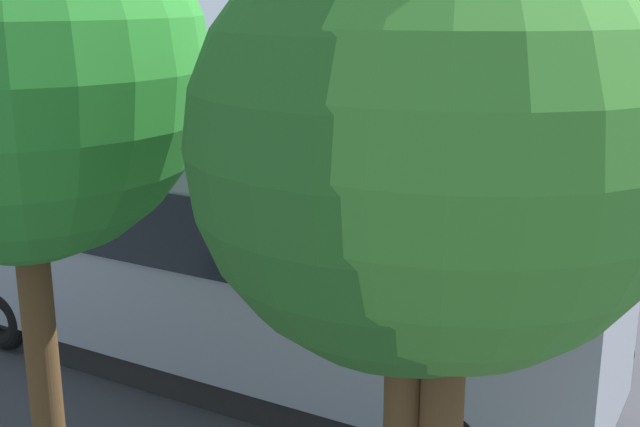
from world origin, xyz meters
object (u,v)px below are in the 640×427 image
(parked_motorcycle_dark, at_px, (242,283))
(traffic_cone, at_px, (342,211))
(stunt_motorcycle, at_px, (261,195))
(tree_far, at_px, (11,40))
(spectator_right, at_px, (289,247))
(spectator_far_right, at_px, (237,241))
(tour_bus, at_px, (237,264))
(parked_motorcycle_silver, at_px, (562,336))
(spectator_centre, at_px, (334,255))
(spectator_left, at_px, (384,263))
(tree_right, at_px, (414,114))
(tree_centre, at_px, (455,109))
(spectator_far_left, at_px, (426,277))

(parked_motorcycle_dark, distance_m, traffic_cone, 5.76)
(stunt_motorcycle, distance_m, tree_far, 12.44)
(spectator_right, relative_size, spectator_far_right, 0.97)
(tour_bus, xyz_separation_m, parked_motorcycle_silver, (-4.16, -2.18, -1.16))
(spectator_centre, distance_m, tree_far, 7.57)
(spectator_right, height_order, spectator_far_right, spectator_far_right)
(tour_bus, height_order, spectator_left, tour_bus)
(parked_motorcycle_silver, distance_m, tree_right, 7.36)
(tour_bus, relative_size, spectator_centre, 6.14)
(tour_bus, bearing_deg, spectator_far_right, -58.54)
(spectator_left, xyz_separation_m, spectator_far_right, (2.77, 0.05, 0.03))
(tree_centre, distance_m, tree_right, 0.30)
(parked_motorcycle_dark, height_order, tree_right, tree_right)
(tour_bus, relative_size, spectator_far_left, 6.11)
(spectator_centre, distance_m, spectator_right, 0.87)
(spectator_centre, xyz_separation_m, spectator_far_right, (1.83, 0.15, 0.06))
(parked_motorcycle_silver, relative_size, tree_far, 0.29)
(tree_right, distance_m, tree_far, 3.85)
(parked_motorcycle_silver, xyz_separation_m, parked_motorcycle_dark, (5.35, 0.12, 0.00))
(tree_centre, relative_size, tree_right, 1.00)
(spectator_right, height_order, parked_motorcycle_dark, spectator_right)
(spectator_centre, bearing_deg, tree_far, 88.33)
(spectator_centre, xyz_separation_m, parked_motorcycle_silver, (-3.90, 0.54, -0.52))
(stunt_motorcycle, distance_m, tree_centre, 14.35)
(parked_motorcycle_dark, relative_size, tree_right, 0.32)
(spectator_right, bearing_deg, spectator_far_right, 9.50)
(spectator_far_right, height_order, tree_far, tree_far)
(parked_motorcycle_dark, relative_size, traffic_cone, 3.26)
(spectator_far_right, relative_size, parked_motorcycle_dark, 0.86)
(spectator_far_left, bearing_deg, parked_motorcycle_silver, 175.77)
(parked_motorcycle_silver, distance_m, tree_centre, 7.41)
(spectator_left, distance_m, traffic_cone, 6.04)
(spectator_right, height_order, tree_centre, tree_centre)
(spectator_far_left, xyz_separation_m, spectator_left, (0.82, -0.28, 0.02))
(spectator_far_left, relative_size, stunt_motorcycle, 0.86)
(parked_motorcycle_silver, bearing_deg, stunt_motorcycle, -32.64)
(parked_motorcycle_silver, height_order, stunt_motorcycle, stunt_motorcycle)
(spectator_right, bearing_deg, tree_right, 123.93)
(spectator_far_left, distance_m, stunt_motorcycle, 7.60)
(spectator_far_right, xyz_separation_m, parked_motorcycle_dark, (-0.38, 0.51, -0.58))
(parked_motorcycle_silver, bearing_deg, spectator_left, -8.42)
(parked_motorcycle_silver, distance_m, parked_motorcycle_dark, 5.35)
(parked_motorcycle_silver, xyz_separation_m, stunt_motorcycle, (7.92, -5.08, 0.13))
(parked_motorcycle_silver, bearing_deg, tree_centre, 90.30)
(spectator_far_right, xyz_separation_m, tree_far, (-1.64, 6.33, 3.84))
(stunt_motorcycle, bearing_deg, spectator_far_right, 115.12)
(tour_bus, distance_m, parked_motorcycle_dark, 2.65)
(spectator_far_left, distance_m, tree_right, 7.46)
(tour_bus, bearing_deg, spectator_far_left, -130.79)
(spectator_far_left, bearing_deg, spectator_far_right, -3.62)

